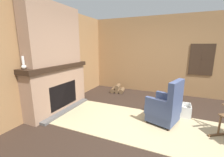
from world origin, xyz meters
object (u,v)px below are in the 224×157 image
object	(u,v)px
laundry_basket	(180,110)
firewood_stack	(118,89)
armchair	(165,108)
oil_lamp_vase	(24,65)
storage_case	(62,61)

from	to	relation	value
laundry_basket	firewood_stack	bearing A→B (deg)	151.72
armchair	oil_lamp_vase	xyz separation A→B (m)	(-2.71, -1.20, 0.95)
firewood_stack	laundry_basket	bearing A→B (deg)	-28.28
storage_case	laundry_basket	bearing A→B (deg)	12.05
laundry_basket	oil_lamp_vase	size ratio (longest dim) A/B	1.72
storage_case	oil_lamp_vase	bearing A→B (deg)	-90.01
oil_lamp_vase	storage_case	bearing A→B (deg)	89.99
armchair	firewood_stack	size ratio (longest dim) A/B	1.88
armchair	laundry_basket	size ratio (longest dim) A/B	2.17
laundry_basket	oil_lamp_vase	xyz separation A→B (m)	(-3.04, -1.76, 1.17)
armchair	laundry_basket	bearing A→B (deg)	-101.76
firewood_stack	oil_lamp_vase	world-z (taller)	oil_lamp_vase
armchair	storage_case	size ratio (longest dim) A/B	4.02
armchair	firewood_stack	distance (m)	2.48
armchair	oil_lamp_vase	world-z (taller)	oil_lamp_vase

